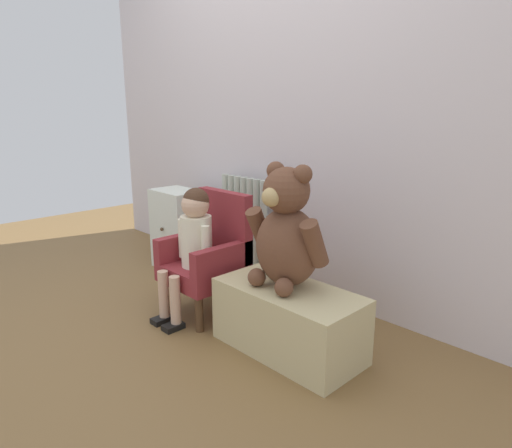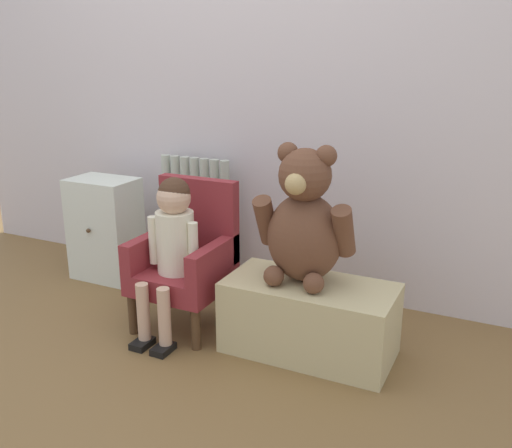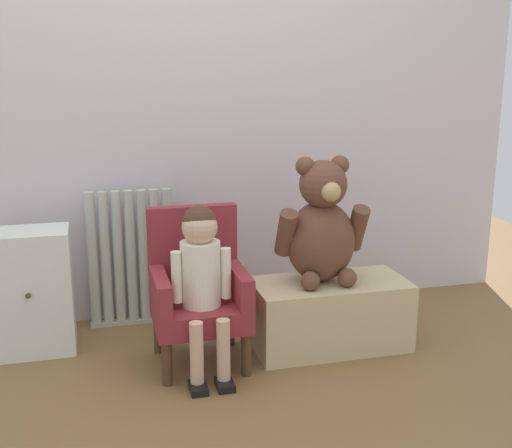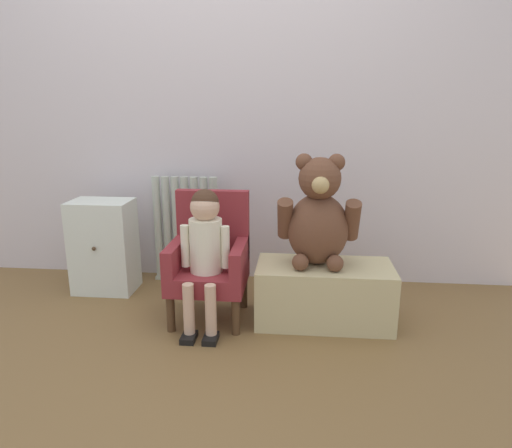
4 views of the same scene
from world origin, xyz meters
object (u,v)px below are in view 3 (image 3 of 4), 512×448
object	(u,v)px
radiator	(131,259)
large_teddy_bear	(322,227)
small_dresser	(31,292)
child_armchair	(198,290)
child_figure	(201,266)
low_bench	(330,314)

from	to	relation	value
radiator	large_teddy_bear	bearing A→B (deg)	-30.62
small_dresser	large_teddy_bear	distance (m)	1.35
child_armchair	child_figure	world-z (taller)	child_figure
radiator	child_armchair	xyz separation A→B (m)	(0.25, -0.50, -0.02)
small_dresser	large_teddy_bear	xyz separation A→B (m)	(1.29, -0.28, 0.29)
large_teddy_bear	small_dresser	bearing A→B (deg)	167.93
radiator	child_armchair	distance (m)	0.56
child_figure	large_teddy_bear	bearing A→B (deg)	11.47
radiator	child_armchair	size ratio (longest dim) A/B	1.02
child_armchair	child_figure	size ratio (longest dim) A/B	0.94
large_teddy_bear	low_bench	bearing A→B (deg)	-28.97
large_teddy_bear	child_armchair	bearing A→B (deg)	-179.39
small_dresser	child_armchair	xyz separation A→B (m)	(0.72, -0.28, 0.04)
radiator	low_bench	size ratio (longest dim) A/B	0.97
large_teddy_bear	child_figure	bearing A→B (deg)	-168.53
low_bench	radiator	bearing A→B (deg)	149.46
child_armchair	small_dresser	bearing A→B (deg)	158.54
radiator	large_teddy_bear	distance (m)	0.99
radiator	child_figure	size ratio (longest dim) A/B	0.96
child_armchair	large_teddy_bear	bearing A→B (deg)	0.61
radiator	small_dresser	bearing A→B (deg)	-155.42
small_dresser	child_figure	bearing A→B (deg)	-28.65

